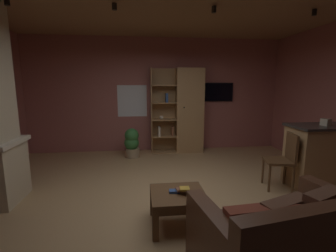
# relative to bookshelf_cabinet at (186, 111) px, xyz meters

# --- Properties ---
(floor) EXTENTS (6.38, 5.74, 0.02)m
(floor) POSITION_rel_bookshelf_cabinet_xyz_m (-0.71, -2.62, -1.04)
(floor) COLOR tan
(floor) RESTS_ON ground
(wall_back) EXTENTS (6.50, 0.06, 2.84)m
(wall_back) POSITION_rel_bookshelf_cabinet_xyz_m (-0.71, 0.27, 0.39)
(wall_back) COLOR #9E5B56
(wall_back) RESTS_ON ground
(window_pane_back) EXTENTS (0.73, 0.01, 0.79)m
(window_pane_back) POSITION_rel_bookshelf_cabinet_xyz_m (-1.33, 0.24, 0.25)
(window_pane_back) COLOR white
(bookshelf_cabinet) EXTENTS (1.30, 0.41, 2.09)m
(bookshelf_cabinet) POSITION_rel_bookshelf_cabinet_xyz_m (0.00, 0.00, 0.00)
(bookshelf_cabinet) COLOR #A87F51
(bookshelf_cabinet) RESTS_ON ground
(kitchen_bar_counter) EXTENTS (1.46, 0.64, 1.04)m
(kitchen_bar_counter) POSITION_rel_bookshelf_cabinet_xyz_m (2.03, -2.38, -0.51)
(kitchen_bar_counter) COLOR #A87F51
(kitchen_bar_counter) RESTS_ON ground
(tissue_box) EXTENTS (0.15, 0.15, 0.11)m
(tissue_box) POSITION_rel_bookshelf_cabinet_xyz_m (1.81, -2.42, 0.06)
(tissue_box) COLOR #BFB299
(tissue_box) RESTS_ON kitchen_bar_counter
(leather_couch) EXTENTS (1.64, 1.16, 0.84)m
(leather_couch) POSITION_rel_bookshelf_cabinet_xyz_m (0.11, -4.12, -0.73)
(leather_couch) COLOR #4C2D1E
(leather_couch) RESTS_ON ground
(coffee_table) EXTENTS (0.65, 0.61, 0.41)m
(coffee_table) POSITION_rel_bookshelf_cabinet_xyz_m (-0.72, -3.24, -0.71)
(coffee_table) COLOR brown
(coffee_table) RESTS_ON ground
(table_book_0) EXTENTS (0.13, 0.09, 0.03)m
(table_book_0) POSITION_rel_bookshelf_cabinet_xyz_m (-0.75, -3.22, -0.61)
(table_book_0) COLOR #2D4C8C
(table_book_0) RESTS_ON coffee_table
(table_book_1) EXTENTS (0.13, 0.11, 0.02)m
(table_book_1) POSITION_rel_bookshelf_cabinet_xyz_m (-0.67, -3.24, -0.58)
(table_book_1) COLOR brown
(table_book_1) RESTS_ON coffee_table
(table_book_2) EXTENTS (0.12, 0.12, 0.02)m
(table_book_2) POSITION_rel_bookshelf_cabinet_xyz_m (-0.64, -3.28, -0.56)
(table_book_2) COLOR gold
(table_book_2) RESTS_ON coffee_table
(dining_chair) EXTENTS (0.50, 0.50, 0.92)m
(dining_chair) POSITION_rel_bookshelf_cabinet_xyz_m (1.16, -2.40, -0.50)
(dining_chair) COLOR brown
(dining_chair) RESTS_ON ground
(potted_floor_plant) EXTENTS (0.35, 0.36, 0.69)m
(potted_floor_plant) POSITION_rel_bookshelf_cabinet_xyz_m (-1.35, -0.37, -0.68)
(potted_floor_plant) COLOR #9E896B
(potted_floor_plant) RESTS_ON ground
(wall_mounted_tv) EXTENTS (0.85, 0.06, 0.48)m
(wall_mounted_tv) POSITION_rel_bookshelf_cabinet_xyz_m (0.85, 0.21, 0.47)
(wall_mounted_tv) COLOR black
(track_light_spot_0) EXTENTS (0.07, 0.07, 0.09)m
(track_light_spot_0) POSITION_rel_bookshelf_cabinet_xyz_m (-2.87, -2.25, 1.74)
(track_light_spot_0) COLOR black
(track_light_spot_1) EXTENTS (0.07, 0.07, 0.09)m
(track_light_spot_1) POSITION_rel_bookshelf_cabinet_xyz_m (-1.47, -2.21, 1.74)
(track_light_spot_1) COLOR black
(track_light_spot_2) EXTENTS (0.07, 0.07, 0.09)m
(track_light_spot_2) POSITION_rel_bookshelf_cabinet_xyz_m (-0.04, -2.25, 1.74)
(track_light_spot_2) COLOR black
(track_light_spot_3) EXTENTS (0.07, 0.07, 0.09)m
(track_light_spot_3) POSITION_rel_bookshelf_cabinet_xyz_m (1.53, -2.29, 1.74)
(track_light_spot_3) COLOR black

